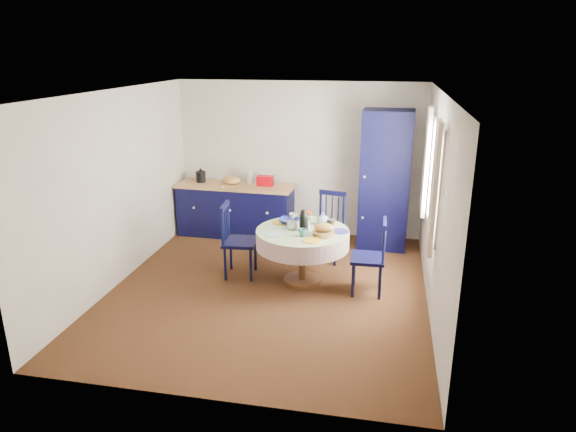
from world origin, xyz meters
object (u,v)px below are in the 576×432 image
mug_c (331,222)px  chair_right (371,256)px  dining_table (303,239)px  mug_d (293,217)px  mug_b (302,233)px  kitchen_counter (236,209)px  mug_a (292,225)px  chair_left (237,240)px  pantry_cabinet (385,180)px  chair_far (329,226)px  cobalt_bowl (289,221)px

mug_c → chair_right: bearing=-35.7°
dining_table → mug_d: size_ratio=11.28×
chair_right → mug_b: (-0.86, -0.09, 0.29)m
kitchen_counter → mug_a: size_ratio=14.25×
dining_table → chair_left: 0.92m
pantry_cabinet → chair_left: size_ratio=2.09×
dining_table → mug_a: 0.23m
pantry_cabinet → mug_a: (-1.15, -1.53, -0.28)m
dining_table → chair_left: size_ratio=1.19×
pantry_cabinet → mug_d: 1.71m
kitchen_counter → mug_d: 1.74m
chair_far → cobalt_bowl: 0.83m
kitchen_counter → mug_d: kitchen_counter is taller
chair_left → pantry_cabinet: bearing=-57.2°
kitchen_counter → chair_left: size_ratio=1.92×
chair_far → mug_b: size_ratio=9.61×
dining_table → mug_c: bearing=39.2°
chair_far → chair_right: (0.66, -1.02, -0.01)m
pantry_cabinet → mug_b: size_ratio=20.43×
chair_far → chair_right: size_ratio=1.03×
chair_far → mug_b: 1.15m
kitchen_counter → dining_table: (1.40, -1.60, 0.17)m
pantry_cabinet → mug_a: pantry_cabinet is taller
mug_a → mug_b: bearing=-53.9°
chair_left → mug_d: bearing=-70.7°
kitchen_counter → pantry_cabinet: size_ratio=0.92×
chair_left → chair_right: (1.81, -0.19, -0.02)m
kitchen_counter → chair_left: 1.62m
chair_left → chair_right: 1.82m
kitchen_counter → pantry_cabinet: 2.48m
dining_table → kitchen_counter: bearing=131.2°
mug_a → cobalt_bowl: bearing=110.5°
dining_table → chair_right: bearing=-9.0°
pantry_cabinet → chair_right: size_ratio=2.18×
chair_far → mug_d: (-0.43, -0.50, 0.28)m
dining_table → mug_a: bearing=172.8°
mug_d → mug_a: bearing=-81.6°
chair_right → dining_table: bearing=-100.0°
kitchen_counter → mug_d: size_ratio=18.12×
mug_b → cobalt_bowl: bearing=119.4°
chair_far → mug_c: (0.09, -0.61, 0.27)m
mug_a → chair_far: bearing=65.9°
cobalt_bowl → chair_right: bearing=-18.5°
dining_table → mug_b: dining_table is taller
chair_left → chair_right: size_ratio=1.04×
cobalt_bowl → mug_c: bearing=3.1°
pantry_cabinet → dining_table: pantry_cabinet is taller
mug_b → mug_c: (0.30, 0.49, -0.00)m
mug_a → kitchen_counter: bearing=128.3°
pantry_cabinet → mug_d: (-1.21, -1.18, -0.28)m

